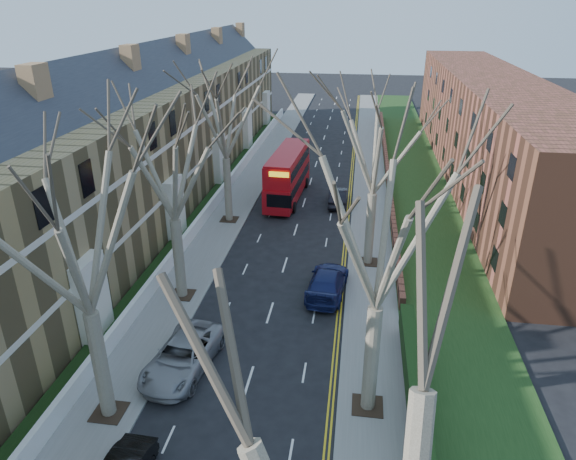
% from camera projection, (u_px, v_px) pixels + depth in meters
% --- Properties ---
extents(pavement_left, '(3.00, 102.00, 0.12)m').
position_uv_depth(pavement_left, '(253.00, 178.00, 52.66)').
color(pavement_left, slate).
rests_on(pavement_left, ground).
extents(pavement_right, '(3.00, 102.00, 0.12)m').
position_uv_depth(pavement_right, '(371.00, 183.00, 51.13)').
color(pavement_right, slate).
rests_on(pavement_right, ground).
extents(terrace_left, '(9.70, 78.00, 13.60)m').
position_uv_depth(terrace_left, '(145.00, 143.00, 44.16)').
color(terrace_left, olive).
rests_on(terrace_left, ground).
extents(flats_right, '(13.97, 54.00, 10.00)m').
position_uv_depth(flats_right, '(489.00, 129.00, 51.23)').
color(flats_right, brown).
rests_on(flats_right, ground).
extents(front_wall_left, '(0.30, 78.00, 1.00)m').
position_uv_depth(front_wall_left, '(216.00, 200.00, 45.42)').
color(front_wall_left, white).
rests_on(front_wall_left, ground).
extents(grass_verge_right, '(6.00, 102.00, 0.06)m').
position_uv_depth(grass_verge_right, '(417.00, 185.00, 50.51)').
color(grass_verge_right, '#1C3B15').
rests_on(grass_verge_right, ground).
extents(tree_left_mid, '(10.50, 10.50, 14.71)m').
position_uv_depth(tree_left_mid, '(73.00, 217.00, 18.94)').
color(tree_left_mid, brown).
rests_on(tree_left_mid, ground).
extents(tree_left_far, '(10.15, 10.15, 14.22)m').
position_uv_depth(tree_left_far, '(168.00, 152.00, 28.09)').
color(tree_left_far, brown).
rests_on(tree_left_far, ground).
extents(tree_left_dist, '(10.50, 10.50, 14.71)m').
position_uv_depth(tree_left_dist, '(223.00, 105.00, 38.78)').
color(tree_left_dist, brown).
rests_on(tree_left_dist, ground).
extents(tree_right_mid, '(10.50, 10.50, 14.71)m').
position_uv_depth(tree_right_mid, '(383.00, 214.00, 19.29)').
color(tree_right_mid, brown).
rests_on(tree_right_mid, ground).
extents(tree_right_far, '(10.15, 10.15, 14.22)m').
position_uv_depth(tree_right_far, '(377.00, 133.00, 32.04)').
color(tree_right_far, brown).
rests_on(tree_right_far, ground).
extents(double_decker_bus, '(3.07, 10.46, 4.35)m').
position_uv_depth(double_decker_bus, '(288.00, 176.00, 46.68)').
color(double_decker_bus, '#A40B12').
rests_on(double_decker_bus, ground).
extents(car_left_far, '(3.29, 5.93, 1.57)m').
position_uv_depth(car_left_far, '(183.00, 356.00, 25.38)').
color(car_left_far, gray).
rests_on(car_left_far, ground).
extents(car_right_near, '(2.68, 5.62, 1.58)m').
position_uv_depth(car_right_near, '(327.00, 282.00, 31.99)').
color(car_right_near, '#161D50').
rests_on(car_right_near, ground).
extents(car_right_mid, '(2.11, 4.22, 1.38)m').
position_uv_depth(car_right_mid, '(327.00, 279.00, 32.52)').
color(car_right_mid, '#979B9F').
rests_on(car_right_mid, ground).
extents(car_right_far, '(1.63, 4.50, 1.47)m').
position_uv_depth(car_right_far, '(338.00, 197.00, 45.85)').
color(car_right_far, black).
rests_on(car_right_far, ground).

